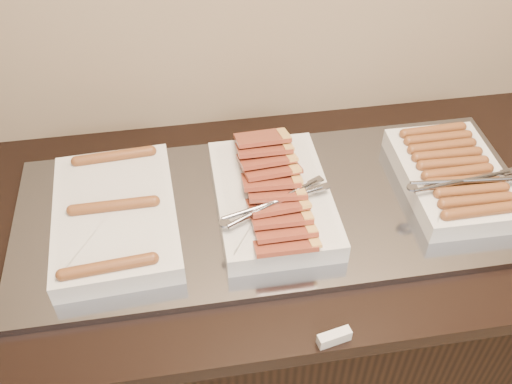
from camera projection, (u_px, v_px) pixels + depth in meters
counter at (277, 317)px, 1.66m from camera, size 2.06×0.76×0.90m
warming_tray at (275, 208)px, 1.34m from camera, size 1.20×0.50×0.02m
dish_left at (115, 215)px, 1.27m from camera, size 0.29×0.41×0.07m
dish_center at (273, 196)px, 1.31m from camera, size 0.27×0.41×0.10m
dish_right at (453, 176)px, 1.35m from camera, size 0.26×0.35×0.08m
label_holder at (334, 337)px, 1.09m from camera, size 0.07×0.03×0.03m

